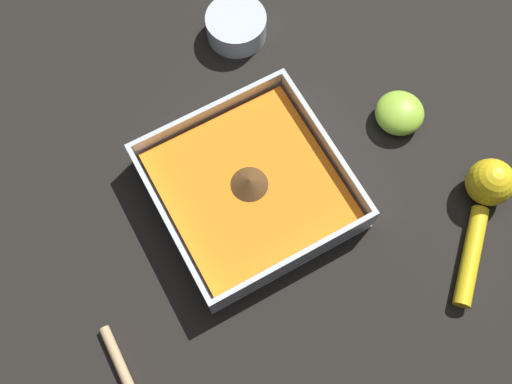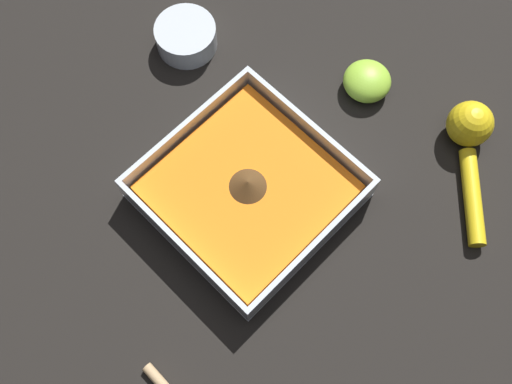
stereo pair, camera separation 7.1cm
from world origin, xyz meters
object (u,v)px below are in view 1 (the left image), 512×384
Objects in this scene: square_dish at (249,189)px; spice_bowl at (236,26)px; lemon_half at (400,113)px; lemon_squeezer at (486,198)px.

square_dish is 0.24m from spice_bowl.
spice_bowl is at bearing -24.38° from square_dish.
spice_bowl is at bearing 28.76° from lemon_half.
square_dish is 2.66× the size of spice_bowl.
lemon_squeezer is at bearing -158.74° from spice_bowl.
lemon_squeezer is (-0.15, -0.24, 0.01)m from square_dish.
lemon_squeezer reaches higher than spice_bowl.
square_dish is 1.50× the size of lemon_squeezer.
square_dish is at bearing 104.76° from lemon_squeezer.
spice_bowl is 0.56× the size of lemon_squeezer.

